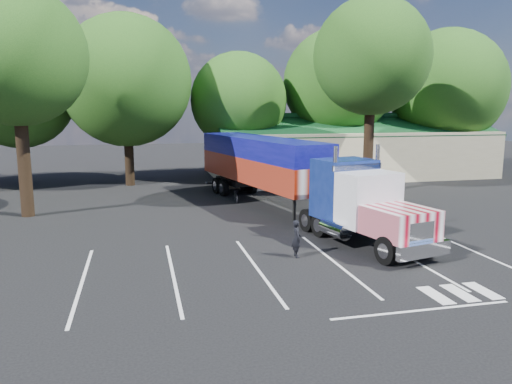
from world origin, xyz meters
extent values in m
plane|color=black|center=(0.00, 0.00, 0.00)|extent=(120.00, 120.00, 0.00)
cube|color=beige|center=(14.00, 18.00, 2.00)|extent=(24.00, 11.00, 4.00)
cube|color=#164D26|center=(14.00, 15.60, 4.50)|extent=(24.20, 6.25, 2.10)
cube|color=#164D26|center=(14.00, 20.40, 4.50)|extent=(24.20, 6.25, 2.10)
cube|color=beige|center=(6.00, 12.30, 1.40)|extent=(5.00, 2.50, 2.80)
cube|color=#164D26|center=(6.00, 11.00, 2.90)|extent=(5.40, 3.19, 0.80)
cylinder|color=black|center=(-13.00, 17.80, 2.00)|extent=(0.70, 0.70, 4.00)
sphere|color=#124012|center=(-13.00, 17.80, 7.15)|extent=(8.40, 8.40, 8.40)
cylinder|color=black|center=(-5.00, 16.20, 2.15)|extent=(0.70, 0.70, 4.30)
sphere|color=#124012|center=(-5.00, 16.20, 8.05)|extent=(10.00, 10.00, 10.00)
cylinder|color=black|center=(4.00, 17.50, 1.80)|extent=(0.70, 0.70, 3.60)
sphere|color=#124012|center=(4.00, 17.50, 6.60)|extent=(8.00, 8.00, 8.00)
cylinder|color=black|center=(13.00, 18.00, 2.25)|extent=(0.70, 0.70, 4.50)
sphere|color=#124012|center=(13.00, 18.00, 8.10)|extent=(9.60, 9.60, 9.60)
cylinder|color=black|center=(23.00, 16.80, 1.95)|extent=(0.70, 0.70, 3.90)
sphere|color=#124012|center=(23.00, 16.80, 7.80)|extent=(10.40, 10.40, 10.40)
cylinder|color=black|center=(-10.50, 6.00, 3.00)|extent=(0.70, 0.70, 6.00)
sphere|color=#124012|center=(-10.50, 6.00, 8.85)|extent=(7.60, 7.60, 7.60)
cylinder|color=black|center=(11.50, 8.50, 3.25)|extent=(0.70, 0.70, 6.50)
sphere|color=#124012|center=(11.50, 8.50, 9.50)|extent=(8.00, 8.00, 8.00)
cube|color=black|center=(5.47, -3.51, 0.77)|extent=(2.58, 7.23, 0.26)
cube|color=white|center=(6.32, -7.26, 0.67)|extent=(2.56, 0.82, 0.56)
cube|color=white|center=(6.27, -7.06, 1.28)|extent=(1.23, 0.39, 0.92)
cube|color=silver|center=(6.01, -5.91, 1.49)|extent=(2.84, 2.92, 1.18)
cube|color=silver|center=(5.56, -3.91, 2.10)|extent=(2.86, 2.17, 2.36)
cube|color=black|center=(5.71, -4.56, 2.62)|extent=(2.32, 0.60, 1.03)
cube|color=white|center=(5.37, -3.06, 3.44)|extent=(2.62, 0.69, 0.26)
cube|color=#0B1B51|center=(5.15, -2.10, 2.31)|extent=(2.95, 2.57, 2.77)
cylinder|color=white|center=(4.20, -3.27, 2.67)|extent=(0.22, 0.22, 3.49)
cylinder|color=white|center=(6.51, -2.75, 2.67)|extent=(0.22, 0.22, 3.49)
cylinder|color=white|center=(4.09, -3.71, 0.77)|extent=(1.02, 1.75, 0.68)
cylinder|color=white|center=(6.80, -3.10, 0.77)|extent=(1.02, 1.75, 0.68)
cube|color=silver|center=(3.19, 6.60, 2.21)|extent=(5.49, 13.40, 1.54)
cube|color=#0A0D63|center=(3.19, 6.60, 3.59)|extent=(5.49, 13.40, 1.23)
cube|color=black|center=(2.24, 10.81, 0.87)|extent=(1.99, 3.77, 0.36)
cube|color=black|center=(3.71, 1.04, 0.72)|extent=(0.15, 0.15, 1.44)
cube|color=black|center=(5.11, 1.36, 0.72)|extent=(0.15, 0.15, 1.44)
cube|color=white|center=(1.72, 13.11, 0.46)|extent=(2.43, 0.66, 0.12)
cylinder|color=black|center=(5.07, -6.65, 0.56)|extent=(0.60, 1.18, 1.13)
cylinder|color=black|center=(7.17, -6.17, 0.56)|extent=(0.60, 1.18, 1.13)
cylinder|color=black|center=(4.03, -2.04, 0.56)|extent=(0.60, 1.18, 1.13)
cylinder|color=black|center=(6.14, -1.57, 0.56)|extent=(0.60, 1.18, 1.13)
cylinder|color=black|center=(3.78, -0.94, 0.56)|extent=(0.60, 1.18, 1.13)
cylinder|color=black|center=(5.89, -0.47, 0.56)|extent=(0.60, 1.18, 1.13)
cylinder|color=black|center=(1.37, 9.77, 0.56)|extent=(0.60, 1.18, 1.13)
cylinder|color=black|center=(3.47, 10.24, 0.56)|extent=(0.60, 1.18, 1.13)
cylinder|color=black|center=(1.10, 10.97, 0.56)|extent=(0.60, 1.18, 1.13)
cylinder|color=black|center=(3.20, 11.44, 0.56)|extent=(0.60, 1.18, 1.13)
imported|color=black|center=(1.93, -4.89, 0.78)|extent=(0.38, 0.58, 1.56)
imported|color=black|center=(1.80, 7.53, 0.44)|extent=(0.71, 1.71, 0.88)
imported|color=#A5A6AC|center=(12.00, 13.59, 0.71)|extent=(4.43, 1.98, 1.41)
camera|label=1|loc=(-4.26, -23.85, 6.17)|focal=35.00mm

